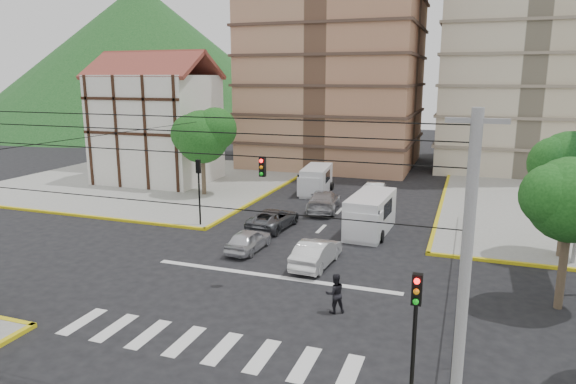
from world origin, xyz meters
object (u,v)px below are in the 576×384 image
at_px(traffic_light_se, 415,322).
at_px(car_silver_front_left, 248,240).
at_px(van_left_lane, 316,181).
at_px(pedestrian_crosswalk, 335,293).
at_px(traffic_light_nw, 199,181).
at_px(car_white_front_right, 316,253).
at_px(van_right_lane, 369,215).

relative_size(traffic_light_se, car_silver_front_left, 1.16).
relative_size(van_left_lane, pedestrian_crosswalk, 3.04).
bearing_deg(car_silver_front_left, traffic_light_se, 133.05).
distance_m(traffic_light_nw, van_left_lane, 13.15).
bearing_deg(car_white_front_right, traffic_light_se, 122.24).
bearing_deg(van_right_lane, van_left_lane, 126.31).
bearing_deg(car_white_front_right, car_silver_front_left, -9.47).
height_order(traffic_light_se, traffic_light_nw, same).
height_order(van_left_lane, car_silver_front_left, van_left_lane).
xyz_separation_m(traffic_light_se, car_silver_front_left, (-10.56, 12.20, -2.47)).
bearing_deg(car_silver_front_left, pedestrian_crosswalk, 139.99).
bearing_deg(traffic_light_se, car_silver_front_left, 130.88).
height_order(traffic_light_se, car_white_front_right, traffic_light_se).
xyz_separation_m(traffic_light_nw, van_left_lane, (4.40, 12.22, -2.00)).
bearing_deg(van_left_lane, car_silver_front_left, -93.51).
distance_m(traffic_light_nw, car_silver_front_left, 6.56).
height_order(traffic_light_nw, car_silver_front_left, traffic_light_nw).
relative_size(traffic_light_se, traffic_light_nw, 1.00).
xyz_separation_m(traffic_light_se, pedestrian_crosswalk, (-3.85, 6.12, -2.25)).
bearing_deg(traffic_light_nw, car_silver_front_left, -34.02).
bearing_deg(traffic_light_nw, van_right_lane, 11.20).
relative_size(car_silver_front_left, pedestrian_crosswalk, 2.19).
distance_m(traffic_light_se, car_white_front_right, 13.01).
xyz_separation_m(van_right_lane, car_white_front_right, (-1.56, -6.58, -0.50)).
height_order(traffic_light_nw, van_left_lane, traffic_light_nw).
distance_m(traffic_light_nw, van_right_lane, 11.36).
bearing_deg(van_right_lane, traffic_light_nw, -165.72).
distance_m(van_left_lane, car_silver_front_left, 15.65).
height_order(car_silver_front_left, car_white_front_right, car_white_front_right).
distance_m(traffic_light_nw, pedestrian_crosswalk, 15.27).
bearing_deg(car_white_front_right, van_left_lane, -69.82).
height_order(van_left_lane, car_white_front_right, van_left_lane).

